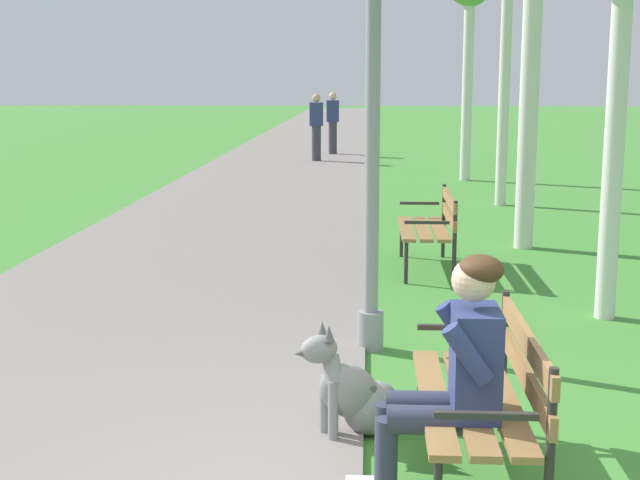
{
  "coord_description": "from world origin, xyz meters",
  "views": [
    {
      "loc": [
        -0.21,
        -3.64,
        2.07
      ],
      "look_at": [
        -0.57,
        2.76,
        0.9
      ],
      "focal_mm": 50.5,
      "sensor_mm": 36.0,
      "label": 1
    }
  ],
  "objects_px": {
    "pedestrian_further_distant": "(333,123)",
    "park_bench_near": "(488,387)",
    "person_seated_on_near_bench": "(452,371)",
    "park_bench_mid": "(432,223)",
    "dog_grey": "(356,394)",
    "lamp_post_near": "(373,88)",
    "pedestrian_distant": "(316,128)"
  },
  "relations": [
    {
      "from": "pedestrian_further_distant",
      "to": "park_bench_near",
      "type": "bearing_deg",
      "value": -85.31
    },
    {
      "from": "park_bench_near",
      "to": "person_seated_on_near_bench",
      "type": "xyz_separation_m",
      "value": [
        -0.21,
        -0.25,
        0.17
      ]
    },
    {
      "from": "park_bench_mid",
      "to": "dog_grey",
      "type": "height_order",
      "value": "park_bench_mid"
    },
    {
      "from": "person_seated_on_near_bench",
      "to": "lamp_post_near",
      "type": "xyz_separation_m",
      "value": [
        -0.39,
        2.52,
        1.31
      ]
    },
    {
      "from": "pedestrian_distant",
      "to": "pedestrian_further_distant",
      "type": "bearing_deg",
      "value": 81.05
    },
    {
      "from": "park_bench_near",
      "to": "lamp_post_near",
      "type": "xyz_separation_m",
      "value": [
        -0.59,
        2.27,
        1.48
      ]
    },
    {
      "from": "park_bench_mid",
      "to": "person_seated_on_near_bench",
      "type": "bearing_deg",
      "value": -92.85
    },
    {
      "from": "person_seated_on_near_bench",
      "to": "pedestrian_further_distant",
      "type": "xyz_separation_m",
      "value": [
        -1.38,
        19.64,
        0.16
      ]
    },
    {
      "from": "pedestrian_further_distant",
      "to": "dog_grey",
      "type": "bearing_deg",
      "value": -87.22
    },
    {
      "from": "park_bench_mid",
      "to": "pedestrian_further_distant",
      "type": "distance_m",
      "value": 14.29
    },
    {
      "from": "park_bench_near",
      "to": "park_bench_mid",
      "type": "height_order",
      "value": "same"
    },
    {
      "from": "park_bench_mid",
      "to": "pedestrian_further_distant",
      "type": "height_order",
      "value": "pedestrian_further_distant"
    },
    {
      "from": "park_bench_near",
      "to": "lamp_post_near",
      "type": "distance_m",
      "value": 2.77
    },
    {
      "from": "person_seated_on_near_bench",
      "to": "lamp_post_near",
      "type": "relative_size",
      "value": 0.33
    },
    {
      "from": "lamp_post_near",
      "to": "dog_grey",
      "type": "bearing_deg",
      "value": -92.76
    },
    {
      "from": "person_seated_on_near_bench",
      "to": "pedestrian_distant",
      "type": "relative_size",
      "value": 0.76
    },
    {
      "from": "dog_grey",
      "to": "pedestrian_distant",
      "type": "distance_m",
      "value": 16.9
    },
    {
      "from": "park_bench_mid",
      "to": "pedestrian_distant",
      "type": "distance_m",
      "value": 12.37
    },
    {
      "from": "pedestrian_distant",
      "to": "person_seated_on_near_bench",
      "type": "bearing_deg",
      "value": -84.51
    },
    {
      "from": "park_bench_near",
      "to": "park_bench_mid",
      "type": "relative_size",
      "value": 1.0
    },
    {
      "from": "park_bench_mid",
      "to": "lamp_post_near",
      "type": "height_order",
      "value": "lamp_post_near"
    },
    {
      "from": "dog_grey",
      "to": "pedestrian_further_distant",
      "type": "height_order",
      "value": "pedestrian_further_distant"
    },
    {
      "from": "person_seated_on_near_bench",
      "to": "dog_grey",
      "type": "relative_size",
      "value": 1.63
    },
    {
      "from": "dog_grey",
      "to": "lamp_post_near",
      "type": "xyz_separation_m",
      "value": [
        0.08,
        1.71,
        1.73
      ]
    },
    {
      "from": "person_seated_on_near_bench",
      "to": "pedestrian_further_distant",
      "type": "bearing_deg",
      "value": 94.03
    },
    {
      "from": "person_seated_on_near_bench",
      "to": "lamp_post_near",
      "type": "distance_m",
      "value": 2.87
    },
    {
      "from": "park_bench_near",
      "to": "dog_grey",
      "type": "height_order",
      "value": "park_bench_near"
    },
    {
      "from": "pedestrian_distant",
      "to": "pedestrian_further_distant",
      "type": "height_order",
      "value": "same"
    },
    {
      "from": "park_bench_near",
      "to": "pedestrian_further_distant",
      "type": "xyz_separation_m",
      "value": [
        -1.59,
        19.39,
        0.33
      ]
    },
    {
      "from": "park_bench_near",
      "to": "dog_grey",
      "type": "bearing_deg",
      "value": 140.48
    },
    {
      "from": "person_seated_on_near_bench",
      "to": "dog_grey",
      "type": "bearing_deg",
      "value": 120.01
    },
    {
      "from": "park_bench_near",
      "to": "park_bench_mid",
      "type": "xyz_separation_m",
      "value": [
        0.06,
        5.19,
        0.0
      ]
    }
  ]
}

